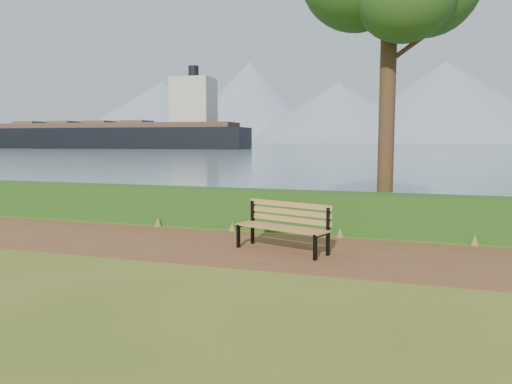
% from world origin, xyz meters
% --- Properties ---
extents(ground, '(140.00, 140.00, 0.00)m').
position_xyz_m(ground, '(0.00, 0.00, 0.00)').
color(ground, '#4C631C').
rests_on(ground, ground).
extents(path, '(40.00, 3.40, 0.01)m').
position_xyz_m(path, '(0.00, 0.30, 0.01)').
color(path, brown).
rests_on(path, ground).
extents(hedge, '(32.00, 0.85, 1.00)m').
position_xyz_m(hedge, '(0.00, 2.60, 0.50)').
color(hedge, '#134112').
rests_on(hedge, ground).
extents(water, '(700.00, 510.00, 0.00)m').
position_xyz_m(water, '(0.00, 260.00, 0.01)').
color(water, slate).
rests_on(water, ground).
extents(mountains, '(585.00, 190.00, 70.00)m').
position_xyz_m(mountains, '(-9.17, 406.05, 27.70)').
color(mountains, gray).
rests_on(mountains, ground).
extents(bench, '(2.08, 1.20, 1.00)m').
position_xyz_m(bench, '(0.72, 0.28, 0.58)').
color(bench, black).
rests_on(bench, ground).
extents(cargo_ship, '(73.74, 16.62, 22.19)m').
position_xyz_m(cargo_ship, '(-70.47, 101.69, 3.31)').
color(cargo_ship, black).
rests_on(cargo_ship, ground).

